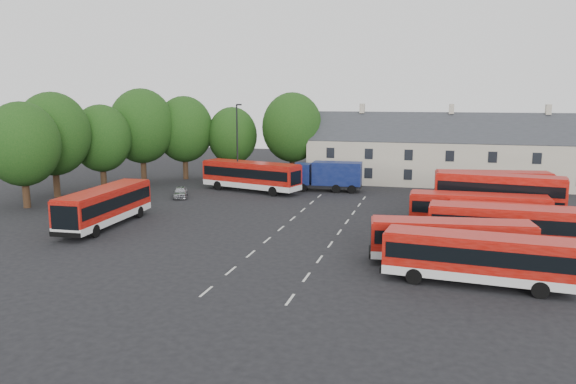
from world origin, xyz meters
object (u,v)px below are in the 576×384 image
at_px(bus_dd_south, 499,196).
at_px(bus_west, 105,204).
at_px(bus_row_a, 477,255).
at_px(box_truck, 329,175).
at_px(silver_car, 180,192).
at_px(lamppost, 237,145).

xyz_separation_m(bus_dd_south, bus_west, (-32.65, -9.63, -0.51)).
bearing_deg(bus_west, bus_row_a, -106.98).
bearing_deg(box_truck, silver_car, -153.28).
bearing_deg(lamppost, silver_car, -126.54).
relative_size(bus_west, box_truck, 1.47).
bearing_deg(bus_west, silver_car, -3.10).
bearing_deg(bus_dd_south, silver_car, -179.35).
distance_m(bus_dd_south, lamppost, 30.07).
height_order(bus_row_a, bus_west, bus_west).
distance_m(bus_dd_south, box_truck, 21.83).
xyz_separation_m(bus_dd_south, box_truck, (-17.56, 12.96, -0.54)).
relative_size(silver_car, lamppost, 0.35).
relative_size(bus_dd_south, lamppost, 1.07).
height_order(bus_west, box_truck, box_truck).
xyz_separation_m(box_truck, lamppost, (-10.41, -2.34, 3.47)).
height_order(box_truck, lamppost, lamppost).
height_order(box_truck, silver_car, box_truck).
height_order(bus_dd_south, box_truck, bus_dd_south).
bearing_deg(silver_car, box_truck, 6.62).
height_order(bus_west, silver_car, bus_west).
relative_size(bus_dd_south, box_truck, 1.36).
height_order(bus_row_a, lamppost, lamppost).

